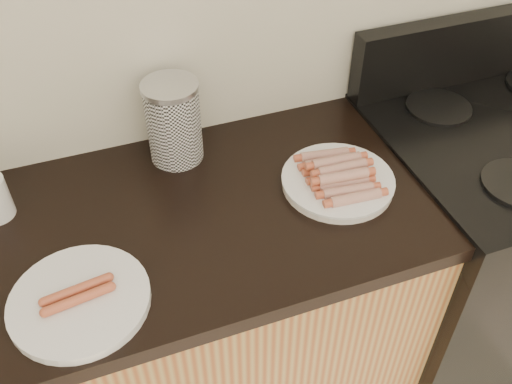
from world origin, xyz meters
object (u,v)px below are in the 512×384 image
object	(u,v)px
main_plate	(338,182)
canister	(174,122)
side_plate	(80,301)
stove	(483,245)

from	to	relation	value
main_plate	canister	size ratio (longest dim) A/B	1.26
side_plate	stove	bearing A→B (deg)	7.10
side_plate	canister	bearing A→B (deg)	52.45
stove	canister	xyz separation A→B (m)	(-0.90, 0.23, 0.55)
stove	main_plate	world-z (taller)	main_plate
stove	main_plate	distance (m)	0.73
stove	side_plate	size ratio (longest dim) A/B	3.32
side_plate	canister	xyz separation A→B (m)	(0.29, 0.38, 0.10)
main_plate	canister	world-z (taller)	canister
main_plate	side_plate	xyz separation A→B (m)	(-0.62, -0.14, 0.00)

